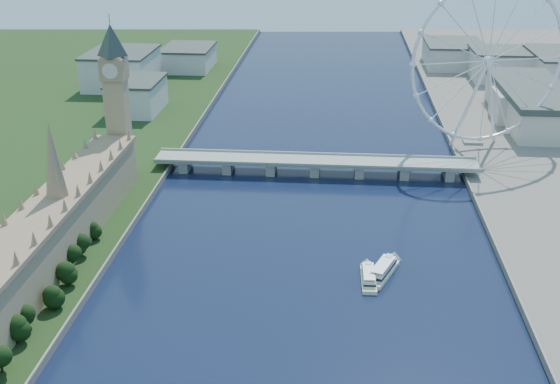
# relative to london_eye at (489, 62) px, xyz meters

# --- Properties ---
(tree_row) EXTENTS (8.78, 216.78, 19.98)m
(tree_row) POSITION_rel_london_eye_xyz_m (-232.98, -281.08, -58.92)
(tree_row) COLOR black
(tree_row) RESTS_ON ground
(parliament_range) EXTENTS (24.00, 200.00, 70.00)m
(parliament_range) POSITION_rel_london_eye_xyz_m (-247.98, -185.08, -49.04)
(parliament_range) COLOR tan
(parliament_range) RESTS_ON ground
(big_ben) EXTENTS (20.02, 20.02, 110.00)m
(big_ben) POSITION_rel_london_eye_xyz_m (-247.98, -77.08, -0.95)
(big_ben) COLOR tan
(big_ben) RESTS_ON ground
(westminster_bridge) EXTENTS (220.00, 22.00, 9.50)m
(westminster_bridge) POSITION_rel_london_eye_xyz_m (-119.98, -55.08, -60.89)
(westminster_bridge) COLOR gray
(westminster_bridge) RESTS_ON ground
(london_eye) EXTENTS (113.60, 39.12, 124.30)m
(london_eye) POSITION_rel_london_eye_xyz_m (0.00, 0.00, 0.00)
(london_eye) COLOR silver
(london_eye) RESTS_ON ground
(county_hall) EXTENTS (54.00, 144.00, 35.00)m
(county_hall) POSITION_rel_london_eye_xyz_m (55.02, 74.92, -67.52)
(county_hall) COLOR beige
(county_hall) RESTS_ON ground
(city_skyline) EXTENTS (505.00, 280.00, 32.00)m
(city_skyline) POSITION_rel_london_eye_xyz_m (-80.75, 205.00, -50.56)
(city_skyline) COLOR beige
(city_skyline) RESTS_ON ground
(tour_boat_near) EXTENTS (8.07, 29.08, 6.38)m
(tour_boat_near) POSITION_rel_london_eye_xyz_m (-88.07, -201.79, -67.52)
(tour_boat_near) COLOR beige
(tour_boat_near) RESTS_ON ground
(tour_boat_far) EXTENTS (20.15, 33.58, 7.28)m
(tour_boat_far) POSITION_rel_london_eye_xyz_m (-80.86, -195.39, -67.52)
(tour_boat_far) COLOR beige
(tour_boat_far) RESTS_ON ground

